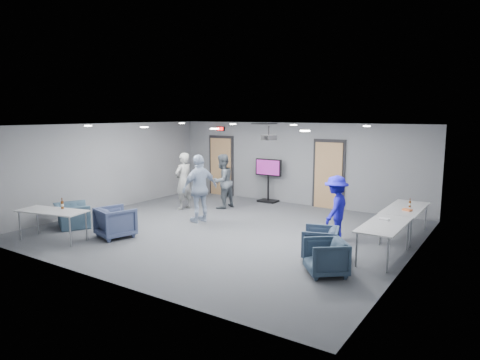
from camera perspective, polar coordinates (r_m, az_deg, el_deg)
The scene contains 28 objects.
floor at distance 11.18m, azimuth -1.88°, elevation -6.68°, with size 9.00×9.00×0.00m, color #3D4045.
ceiling at distance 10.78m, azimuth -1.95°, elevation 7.29°, with size 9.00×9.00×0.00m, color silver.
wall_back at distance 14.32m, azimuth 7.36°, elevation 2.18°, with size 9.00×0.02×2.70m, color slate.
wall_front at distance 8.02m, azimuth -18.65°, elevation -3.41°, with size 9.00×0.02×2.70m, color slate.
wall_left at distance 13.96m, azimuth -17.18°, elevation 1.69°, with size 0.02×8.00×2.70m, color slate.
wall_right at distance 9.11m, azimuth 21.90°, elevation -2.17°, with size 0.02×8.00×2.70m, color slate.
door_left at distance 15.85m, azimuth -2.52°, elevation 1.85°, with size 1.06×0.17×2.24m.
door_right at distance 13.84m, azimuth 11.72°, elevation 0.66°, with size 1.06×0.17×2.24m.
exit_sign at distance 15.73m, azimuth -2.60°, elevation 6.85°, with size 0.32×0.08×0.16m.
hvac_diffuser at distance 13.41m, azimuth 3.27°, elevation 7.51°, with size 0.60×0.60×0.03m, color black.
downlights at distance 10.78m, azimuth -1.95°, elevation 7.21°, with size 6.18×3.78×0.02m.
person_a at distance 13.55m, azimuth -7.54°, elevation -0.15°, with size 0.65×0.43×1.79m, color gray.
person_b at distance 13.59m, azimuth -2.39°, elevation -0.18°, with size 0.84×0.66×1.73m, color #525B63.
person_c at distance 11.87m, azimuth -5.37°, elevation -1.13°, with size 1.11×0.46×1.89m, color #97A8C3.
person_d at distance 10.34m, azimuth 12.66°, elevation -3.72°, with size 1.01×0.58×1.56m, color #1E1CBA.
chair_right_b at distance 9.14m, azimuth 10.64°, elevation -8.23°, with size 0.71×0.73×0.66m, color #334359.
chair_right_c at distance 8.27m, azimuth 11.37°, elevation -10.08°, with size 0.71×0.73×0.66m, color #314356.
chair_front_a at distance 10.89m, azimuth -16.25°, elevation -5.42°, with size 0.80×0.82×0.75m, color #3C4768.
chair_front_b at distance 12.24m, azimuth -21.50°, elevation -4.44°, with size 0.95×0.83×0.62m, color #384F61.
table_right_a at distance 11.19m, azimuth 21.19°, elevation -3.64°, with size 0.81×1.94×0.73m.
table_right_b at distance 9.39m, azimuth 18.70°, elevation -5.84°, with size 0.76×1.83×0.73m.
table_front_left at distance 11.06m, azimuth -23.77°, elevation -3.97°, with size 1.77×1.04×0.73m.
bottle_front at distance 11.10m, azimuth -22.61°, elevation -3.07°, with size 0.07×0.07×0.27m.
bottle_right at distance 11.23m, azimuth 21.70°, elevation -2.98°, with size 0.06×0.06×0.22m.
snack_box at distance 10.82m, azimuth 21.41°, elevation -3.72°, with size 0.20×0.13×0.04m, color orange.
wrapper at distance 9.69m, azimuth 18.66°, elevation -4.98°, with size 0.20×0.14×0.05m, color silver.
tv_stand at distance 14.57m, azimuth 3.79°, elevation 0.31°, with size 0.96×0.46×1.48m.
projector at distance 10.72m, azimuth 3.85°, elevation 5.69°, with size 0.39×0.37×0.35m.
Camera 1 is at (6.22, -8.80, 2.98)m, focal length 32.00 mm.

